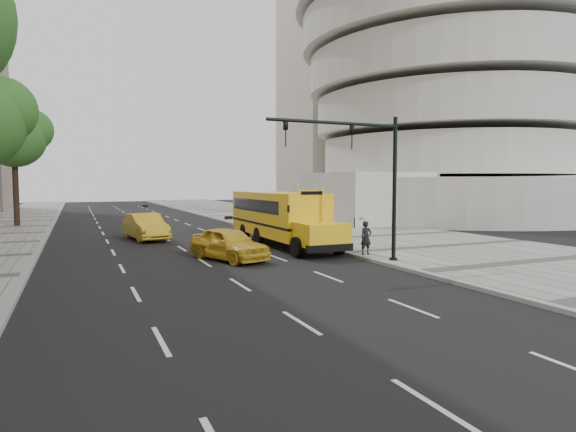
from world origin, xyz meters
name	(u,v)px	position (x,y,z in m)	size (l,w,h in m)	color
ground	(200,248)	(0.00, 0.00, 0.00)	(140.00, 140.00, 0.00)	black
sidewalk_museum	(383,236)	(12.00, 0.00, 0.07)	(12.00, 140.00, 0.15)	gray
curb_museum	(299,241)	(6.00, 0.00, 0.07)	(0.30, 140.00, 0.15)	gray
curb_far	(36,255)	(-8.00, 0.00, 0.07)	(0.30, 140.00, 0.15)	gray
guggenheim	(417,93)	(29.37, 18.51, 13.58)	(33.20, 42.20, 35.00)	silver
tree_c	(15,136)	(-10.41, 17.69, 7.20)	(5.40, 4.80, 9.57)	black
school_bus	(279,214)	(4.50, -0.44, 1.76)	(2.96, 11.56, 3.19)	yellow
taxi_near	(229,244)	(0.22, -4.69, 0.76)	(1.80, 4.46, 1.52)	gold
taxi_far	(146,227)	(-2.23, 5.02, 0.82)	(1.73, 4.95, 1.63)	gold
pedestrian	(366,238)	(6.39, -6.64, 0.95)	(0.58, 0.38, 1.60)	black
traffic_signal	(367,170)	(5.19, -8.51, 4.09)	(6.18, 0.36, 6.40)	black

